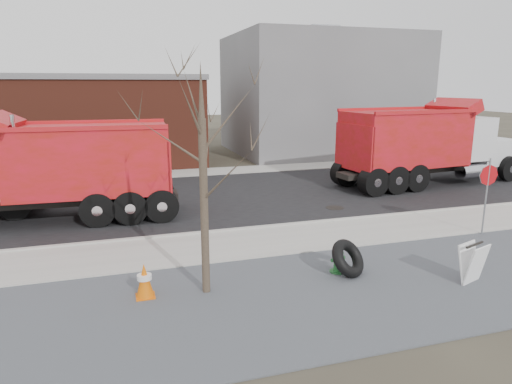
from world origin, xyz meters
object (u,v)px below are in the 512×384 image
object	(u,v)px
truck_tire	(348,258)
sandwich_board	(473,263)
dump_truck_red_a	(427,142)
dump_truck_red_b	(55,167)
stop_sign	(488,183)
fire_hydrant	(338,260)

from	to	relation	value
truck_tire	sandwich_board	distance (m)	2.94
dump_truck_red_a	truck_tire	bearing A→B (deg)	-141.47
truck_tire	dump_truck_red_a	xyz separation A→B (m)	(8.77, 8.70, 1.58)
truck_tire	dump_truck_red_a	bearing A→B (deg)	44.77
truck_tire	dump_truck_red_b	world-z (taller)	dump_truck_red_b
stop_sign	sandwich_board	world-z (taller)	stop_sign
stop_sign	sandwich_board	distance (m)	4.36
sandwich_board	dump_truck_red_a	bearing A→B (deg)	39.55
stop_sign	dump_truck_red_b	xyz separation A→B (m)	(-13.09, 5.68, 0.21)
truck_tire	dump_truck_red_a	world-z (taller)	dump_truck_red_a
dump_truck_red_a	dump_truck_red_b	world-z (taller)	dump_truck_red_a
sandwich_board	dump_truck_red_b	xyz separation A→B (m)	(-10.07, 8.58, 1.40)
stop_sign	truck_tire	bearing A→B (deg)	-141.59
fire_hydrant	dump_truck_red_b	world-z (taller)	dump_truck_red_b
fire_hydrant	truck_tire	size ratio (longest dim) A/B	0.58
fire_hydrant	stop_sign	size ratio (longest dim) A/B	0.30
sandwich_board	dump_truck_red_a	size ratio (longest dim) A/B	0.10
stop_sign	sandwich_board	size ratio (longest dim) A/B	2.53
truck_tire	dump_truck_red_b	size ratio (longest dim) A/B	0.14
truck_tire	dump_truck_red_b	bearing A→B (deg)	135.70
fire_hydrant	dump_truck_red_b	distance (m)	10.26
fire_hydrant	dump_truck_red_b	xyz separation A→B (m)	(-7.28, 7.07, 1.57)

